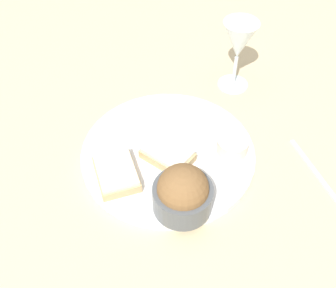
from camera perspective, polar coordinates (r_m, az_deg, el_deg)
ground_plane at (r=0.81m, az=-0.00°, el=-1.61°), size 4.00×4.00×0.00m
dinner_plate at (r=0.81m, az=-0.00°, el=-1.29°), size 0.33×0.33×0.01m
salad_bowl at (r=0.70m, az=2.01°, el=-6.63°), size 0.10×0.10×0.09m
sauce_ramekin at (r=0.80m, az=8.75°, el=-0.15°), size 0.06×0.06×0.03m
cheese_toast_near at (r=0.76m, az=-7.01°, el=-3.94°), size 0.11×0.10×0.03m
cheese_toast_far at (r=0.78m, az=-0.07°, el=-1.41°), size 0.10×0.08×0.03m
wine_glass at (r=0.91m, az=9.56°, el=13.35°), size 0.07×0.07×0.16m
fork at (r=0.83m, az=19.71°, el=-4.00°), size 0.18×0.07×0.01m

